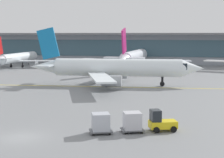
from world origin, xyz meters
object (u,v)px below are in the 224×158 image
object	(u,v)px
cargo_dolly_lead	(132,121)
baggage_tug	(161,122)
cargo_dolly_trailing	(101,123)
taxiing_regional_jet	(116,68)
gate_airplane_2	(134,57)
gate_airplane_1	(19,58)

from	to	relation	value
cargo_dolly_lead	baggage_tug	bearing A→B (deg)	0.00
cargo_dolly_trailing	taxiing_regional_jet	bearing A→B (deg)	77.66
gate_airplane_2	cargo_dolly_lead	xyz separation A→B (m)	(7.37, -61.94, -2.16)
gate_airplane_2	cargo_dolly_lead	bearing A→B (deg)	-169.34
cargo_dolly_lead	cargo_dolly_trailing	bearing A→B (deg)	-180.00
taxiing_regional_jet	cargo_dolly_trailing	xyz separation A→B (m)	(4.09, -31.75, -2.11)
taxiing_regional_jet	cargo_dolly_lead	bearing A→B (deg)	-80.69
gate_airplane_1	baggage_tug	xyz separation A→B (m)	(42.84, -60.86, -1.71)
gate_airplane_1	cargo_dolly_trailing	distance (m)	73.10
gate_airplane_1	taxiing_regional_jet	xyz separation A→B (m)	(33.26, -31.07, 0.56)
gate_airplane_2	cargo_dolly_lead	distance (m)	62.42
gate_airplane_2	cargo_dolly_trailing	bearing A→B (deg)	-172.02
baggage_tug	cargo_dolly_lead	world-z (taller)	baggage_tug
gate_airplane_2	taxiing_regional_jet	xyz separation A→B (m)	(0.43, -31.21, -0.05)
taxiing_regional_jet	baggage_tug	size ratio (longest dim) A/B	10.90
cargo_dolly_trailing	cargo_dolly_lead	bearing A→B (deg)	0.00
cargo_dolly_trailing	gate_airplane_1	bearing A→B (deg)	101.06
baggage_tug	gate_airplane_2	bearing A→B (deg)	79.65
taxiing_regional_jet	baggage_tug	bearing A→B (deg)	-75.59
gate_airplane_1	taxiing_regional_jet	bearing A→B (deg)	-130.88
gate_airplane_1	baggage_tug	world-z (taller)	gate_airplane_1
baggage_tug	cargo_dolly_lead	distance (m)	2.81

